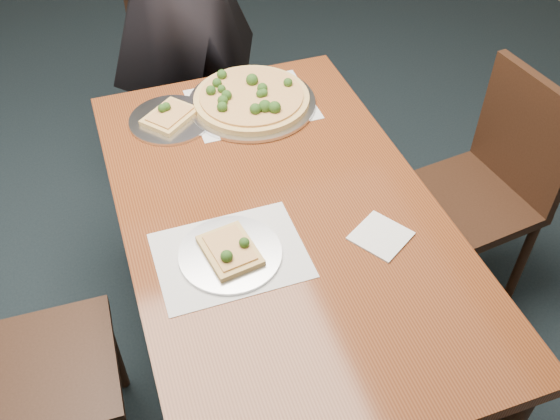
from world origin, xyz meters
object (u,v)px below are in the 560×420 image
object	(u,v)px
chair_left	(6,368)
dining_table	(280,232)
slice_plate_near	(230,252)
pizza_pan	(251,99)
chair_far	(194,72)
slice_plate_far	(170,118)
chair_right	(488,182)

from	to	relation	value
chair_left	dining_table	bearing A→B (deg)	-80.65
slice_plate_near	pizza_pan	bearing A→B (deg)	68.11
dining_table	chair_left	size ratio (longest dim) A/B	1.65
chair_far	slice_plate_far	size ratio (longest dim) A/B	3.25
chair_right	dining_table	bearing A→B (deg)	-88.92
slice_plate_near	chair_left	bearing A→B (deg)	178.97
chair_right	pizza_pan	size ratio (longest dim) A/B	2.04
dining_table	chair_right	xyz separation A→B (m)	(0.84, 0.11, -0.14)
slice_plate_near	slice_plate_far	world-z (taller)	slice_plate_near
chair_right	slice_plate_near	world-z (taller)	chair_right
dining_table	chair_left	world-z (taller)	chair_left
chair_far	slice_plate_near	world-z (taller)	chair_far
pizza_pan	chair_left	bearing A→B (deg)	-144.97
chair_left	chair_right	size ratio (longest dim) A/B	1.00
dining_table	chair_far	distance (m)	1.18
chair_right	slice_plate_far	bearing A→B (deg)	-118.44
chair_right	slice_plate_near	distance (m)	1.08
slice_plate_near	slice_plate_far	distance (m)	0.65
chair_far	slice_plate_near	size ratio (longest dim) A/B	3.25
chair_left	slice_plate_near	size ratio (longest dim) A/B	3.25
chair_right	pizza_pan	bearing A→B (deg)	-125.40
chair_far	chair_right	world-z (taller)	same
pizza_pan	slice_plate_far	xyz separation A→B (m)	(-0.29, 0.00, -0.01)
dining_table	slice_plate_far	size ratio (longest dim) A/B	5.36
dining_table	slice_plate_far	bearing A→B (deg)	111.54
slice_plate_near	dining_table	bearing A→B (deg)	33.55
chair_left	slice_plate_near	distance (m)	0.70
chair_left	pizza_pan	world-z (taller)	chair_left
chair_right	slice_plate_near	bearing A→B (deg)	-83.65
dining_table	slice_plate_near	bearing A→B (deg)	-146.45
dining_table	chair_far	bearing A→B (deg)	89.76
chair_left	slice_plate_far	xyz separation A→B (m)	(0.62, 0.64, 0.25)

